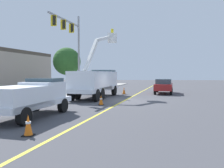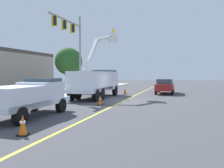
{
  "view_description": "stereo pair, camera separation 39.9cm",
  "coord_description": "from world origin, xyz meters",
  "views": [
    {
      "loc": [
        -20.04,
        -0.41,
        2.36
      ],
      "look_at": [
        0.35,
        1.15,
        1.4
      ],
      "focal_mm": 37.35,
      "sensor_mm": 36.0,
      "label": 1
    },
    {
      "loc": [
        -20.01,
        -0.81,
        2.36
      ],
      "look_at": [
        0.35,
        1.15,
        1.4
      ],
      "focal_mm": 37.35,
      "sensor_mm": 36.0,
      "label": 2
    }
  ],
  "objects": [
    {
      "name": "ground",
      "position": [
        0.0,
        0.0,
        0.0
      ],
      "size": [
        120.0,
        120.0,
        0.0
      ],
      "primitive_type": "plane",
      "color": "#47474C"
    },
    {
      "name": "sidewalk_far_side",
      "position": [
        1.53,
        7.71,
        0.06
      ],
      "size": [
        59.55,
        15.21,
        0.12
      ],
      "primitive_type": "cube",
      "rotation": [
        0.0,
        0.0,
        -0.2
      ],
      "color": "#B2ADA3",
      "rests_on": "ground"
    },
    {
      "name": "lane_centre_stripe",
      "position": [
        0.0,
        0.0,
        0.0
      ],
      "size": [
        49.07,
        9.89,
        0.01
      ],
      "primitive_type": "cube",
      "rotation": [
        0.0,
        0.0,
        -0.2
      ],
      "color": "yellow",
      "rests_on": "ground"
    },
    {
      "name": "utility_bucket_truck",
      "position": [
        2.12,
        2.84,
        1.61
      ],
      "size": [
        8.53,
        4.05,
        6.9
      ],
      "color": "white",
      "rests_on": "ground"
    },
    {
      "name": "service_pickup_truck",
      "position": [
        -8.08,
        4.88,
        1.12
      ],
      "size": [
        5.9,
        3.15,
        2.06
      ],
      "color": "white",
      "rests_on": "ground"
    },
    {
      "name": "passing_minivan",
      "position": [
        7.22,
        -4.34,
        0.97
      ],
      "size": [
        5.08,
        2.8,
        1.69
      ],
      "color": "maroon",
      "rests_on": "ground"
    },
    {
      "name": "traffic_cone_leading",
      "position": [
        -11.66,
        3.39,
        0.4
      ],
      "size": [
        0.4,
        0.4,
        0.81
      ],
      "color": "black",
      "rests_on": "ground"
    },
    {
      "name": "traffic_cone_mid_front",
      "position": [
        -3.06,
        1.7,
        0.37
      ],
      "size": [
        0.4,
        0.4,
        0.75
      ],
      "color": "black",
      "rests_on": "ground"
    },
    {
      "name": "traffic_cone_mid_rear",
      "position": [
        5.97,
        0.23,
        0.41
      ],
      "size": [
        0.4,
        0.4,
        0.83
      ],
      "color": "black",
      "rests_on": "ground"
    },
    {
      "name": "traffic_signal_mast",
      "position": [
        5.09,
        5.96,
        6.12
      ],
      "size": [
        6.68,
        1.51,
        8.98
      ],
      "color": "gray",
      "rests_on": "ground"
    },
    {
      "name": "street_tree_right",
      "position": [
        10.11,
        7.86,
        3.9
      ],
      "size": [
        3.61,
        3.61,
        5.71
      ],
      "color": "brown",
      "rests_on": "ground"
    }
  ]
}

